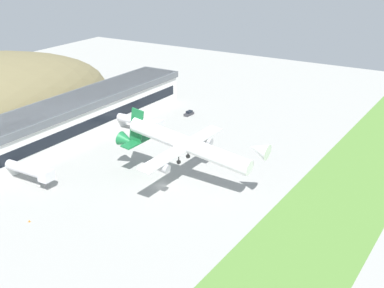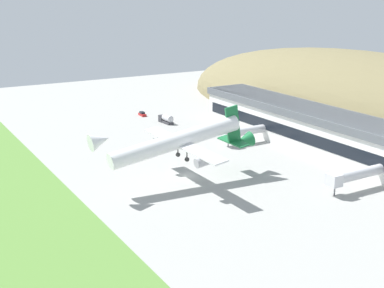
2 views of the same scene
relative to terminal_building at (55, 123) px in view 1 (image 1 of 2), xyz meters
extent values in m
plane|color=#9E9E99|center=(-7.73, -44.99, -6.96)|extent=(318.81, 318.81, 0.00)
cube|color=#568438|center=(-7.73, -87.10, -6.92)|extent=(286.93, 24.87, 0.08)
cube|color=white|center=(0.00, 0.02, -0.82)|extent=(114.49, 14.47, 12.27)
cube|color=#565B60|center=(0.00, 0.02, 4.21)|extent=(115.69, 15.67, 2.21)
cube|color=black|center=(0.00, -7.27, -1.44)|extent=(109.91, 0.16, 3.43)
cylinder|color=silver|center=(-24.87, -14.23, -2.96)|extent=(2.60, 14.02, 2.60)
cube|color=silver|center=(-24.87, -21.24, -2.96)|extent=(3.38, 2.86, 2.86)
cylinder|color=slate|center=(-24.87, -20.74, -4.96)|extent=(0.36, 0.36, 4.00)
cylinder|color=silver|center=(21.82, -15.06, -2.96)|extent=(2.60, 15.68, 2.60)
cube|color=silver|center=(21.82, -22.90, -2.96)|extent=(3.38, 2.86, 2.86)
cylinder|color=slate|center=(21.82, -22.40, -4.96)|extent=(0.36, 0.36, 4.00)
cylinder|color=white|center=(-3.39, -50.71, 4.22)|extent=(4.09, 34.92, 9.10)
cone|color=white|center=(-3.39, -70.10, 7.08)|extent=(4.01, 5.03, 4.62)
cone|color=#196B38|center=(-3.39, -30.92, 1.31)|extent=(4.01, 5.84, 4.74)
cube|color=#196B38|center=(-3.39, -34.16, 6.43)|extent=(0.50, 4.99, 9.73)
cube|color=#196B38|center=(-3.39, -33.95, 1.76)|extent=(10.63, 2.88, 0.77)
cube|color=white|center=(-3.39, -49.00, 3.25)|extent=(34.98, 3.63, 0.97)
cylinder|color=#9E9EA3|center=(-13.88, -49.53, 1.78)|extent=(2.30, 3.90, 2.80)
cylinder|color=#9E9EA3|center=(7.11, -49.53, 1.78)|extent=(2.30, 3.90, 2.80)
cylinder|color=#2D2D2D|center=(-5.64, -49.00, 1.03)|extent=(0.28, 0.28, 2.20)
cylinder|color=#2D2D2D|center=(-5.64, -49.00, -0.07)|extent=(0.45, 1.10, 1.10)
cylinder|color=#2D2D2D|center=(-1.14, -49.00, 1.03)|extent=(0.28, 0.28, 2.20)
cylinder|color=#2D2D2D|center=(-1.14, -49.00, -0.07)|extent=(0.45, 1.10, 1.10)
cylinder|color=#2D2D2D|center=(-3.39, -62.73, 3.16)|extent=(0.22, 0.22, 1.98)
cylinder|color=#2D2D2D|center=(-3.39, -62.73, 2.17)|extent=(0.30, 0.83, 0.82)
cube|color=#333338|center=(45.82, -20.09, -6.51)|extent=(4.49, 1.92, 0.89)
cube|color=black|center=(46.04, -20.10, -5.71)|extent=(2.50, 1.57, 0.73)
cube|color=orange|center=(-39.01, -29.90, -6.94)|extent=(0.52, 0.52, 0.03)
cone|color=orange|center=(-39.01, -29.90, -6.65)|extent=(0.40, 0.40, 0.55)
camera|label=1|loc=(-110.70, -117.44, 54.00)|focal=50.00mm
camera|label=2|loc=(105.71, -110.31, 39.20)|focal=50.00mm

